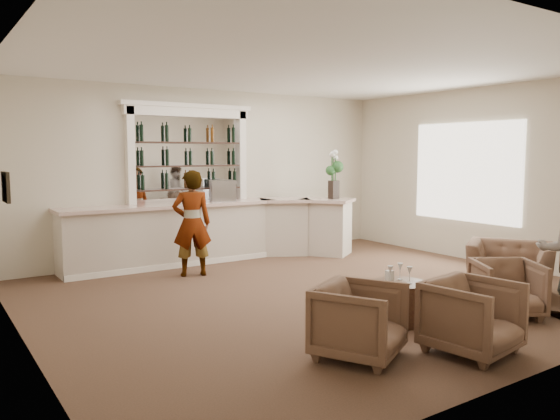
{
  "coord_description": "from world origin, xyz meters",
  "views": [
    {
      "loc": [
        -4.9,
        -6.25,
        2.07
      ],
      "look_at": [
        -0.1,
        0.9,
        1.17
      ],
      "focal_mm": 35.0,
      "sensor_mm": 36.0,
      "label": 1
    }
  ],
  "objects_px": {
    "bar_counter": "(216,231)",
    "armchair_right": "(507,288)",
    "armchair_center": "(472,317)",
    "espresso_machine": "(222,191)",
    "flower_vase": "(334,172)",
    "armchair_far": "(510,268)",
    "armchair_left": "(359,321)",
    "sommelier": "(192,223)",
    "cocktail_table": "(398,302)"
  },
  "relations": [
    {
      "from": "bar_counter",
      "to": "armchair_center",
      "type": "bearing_deg",
      "value": -90.39
    },
    {
      "from": "espresso_machine",
      "to": "cocktail_table",
      "type": "bearing_deg",
      "value": -73.94
    },
    {
      "from": "armchair_far",
      "to": "espresso_machine",
      "type": "relative_size",
      "value": 2.52
    },
    {
      "from": "cocktail_table",
      "to": "armchair_far",
      "type": "relative_size",
      "value": 0.57
    },
    {
      "from": "sommelier",
      "to": "flower_vase",
      "type": "bearing_deg",
      "value": -159.6
    },
    {
      "from": "armchair_right",
      "to": "bar_counter",
      "type": "bearing_deg",
      "value": 138.75
    },
    {
      "from": "bar_counter",
      "to": "armchair_left",
      "type": "height_order",
      "value": "bar_counter"
    },
    {
      "from": "cocktail_table",
      "to": "sommelier",
      "type": "relative_size",
      "value": 0.38
    },
    {
      "from": "cocktail_table",
      "to": "armchair_left",
      "type": "height_order",
      "value": "armchair_left"
    },
    {
      "from": "cocktail_table",
      "to": "armchair_right",
      "type": "bearing_deg",
      "value": -23.46
    },
    {
      "from": "cocktail_table",
      "to": "armchair_left",
      "type": "relative_size",
      "value": 0.8
    },
    {
      "from": "armchair_far",
      "to": "flower_vase",
      "type": "height_order",
      "value": "flower_vase"
    },
    {
      "from": "armchair_far",
      "to": "espresso_machine",
      "type": "xyz_separation_m",
      "value": [
        -2.28,
        4.68,
        0.96
      ]
    },
    {
      "from": "armchair_far",
      "to": "espresso_machine",
      "type": "distance_m",
      "value": 5.3
    },
    {
      "from": "armchair_center",
      "to": "armchair_right",
      "type": "bearing_deg",
      "value": 12.99
    },
    {
      "from": "bar_counter",
      "to": "armchair_center",
      "type": "distance_m",
      "value": 5.81
    },
    {
      "from": "cocktail_table",
      "to": "armchair_center",
      "type": "xyz_separation_m",
      "value": [
        -0.14,
        -1.17,
        0.14
      ]
    },
    {
      "from": "bar_counter",
      "to": "armchair_far",
      "type": "relative_size",
      "value": 4.91
    },
    {
      "from": "bar_counter",
      "to": "armchair_left",
      "type": "xyz_separation_m",
      "value": [
        -1.08,
        -5.25,
        -0.19
      ]
    },
    {
      "from": "cocktail_table",
      "to": "flower_vase",
      "type": "distance_m",
      "value": 4.76
    },
    {
      "from": "armchair_left",
      "to": "flower_vase",
      "type": "height_order",
      "value": "flower_vase"
    },
    {
      "from": "armchair_right",
      "to": "espresso_machine",
      "type": "bearing_deg",
      "value": 136.48
    },
    {
      "from": "sommelier",
      "to": "armchair_left",
      "type": "distance_m",
      "value": 4.39
    },
    {
      "from": "cocktail_table",
      "to": "armchair_center",
      "type": "distance_m",
      "value": 1.18
    },
    {
      "from": "bar_counter",
      "to": "armchair_left",
      "type": "relative_size",
      "value": 6.86
    },
    {
      "from": "armchair_left",
      "to": "flower_vase",
      "type": "distance_m",
      "value": 5.85
    },
    {
      "from": "espresso_machine",
      "to": "armchair_center",
      "type": "bearing_deg",
      "value": -75.12
    },
    {
      "from": "cocktail_table",
      "to": "flower_vase",
      "type": "bearing_deg",
      "value": 60.65
    },
    {
      "from": "armchair_center",
      "to": "armchair_far",
      "type": "relative_size",
      "value": 0.73
    },
    {
      "from": "armchair_right",
      "to": "sommelier",
      "type": "bearing_deg",
      "value": 151.74
    },
    {
      "from": "espresso_machine",
      "to": "flower_vase",
      "type": "distance_m",
      "value": 2.3
    },
    {
      "from": "armchair_left",
      "to": "espresso_machine",
      "type": "bearing_deg",
      "value": 48.23
    },
    {
      "from": "bar_counter",
      "to": "sommelier",
      "type": "distance_m",
      "value": 1.31
    },
    {
      "from": "sommelier",
      "to": "armchair_center",
      "type": "distance_m",
      "value": 5.02
    },
    {
      "from": "cocktail_table",
      "to": "armchair_center",
      "type": "height_order",
      "value": "armchair_center"
    },
    {
      "from": "sommelier",
      "to": "flower_vase",
      "type": "xyz_separation_m",
      "value": [
        3.24,
        0.2,
        0.8
      ]
    },
    {
      "from": "sommelier",
      "to": "armchair_far",
      "type": "relative_size",
      "value": 1.53
    },
    {
      "from": "armchair_left",
      "to": "espresso_machine",
      "type": "xyz_separation_m",
      "value": [
        1.28,
        5.35,
        0.96
      ]
    },
    {
      "from": "bar_counter",
      "to": "armchair_far",
      "type": "height_order",
      "value": "bar_counter"
    },
    {
      "from": "armchair_center",
      "to": "flower_vase",
      "type": "height_order",
      "value": "flower_vase"
    },
    {
      "from": "armchair_center",
      "to": "armchair_far",
      "type": "distance_m",
      "value": 2.8
    },
    {
      "from": "armchair_center",
      "to": "armchair_right",
      "type": "height_order",
      "value": "armchair_center"
    },
    {
      "from": "armchair_right",
      "to": "flower_vase",
      "type": "bearing_deg",
      "value": 112.25
    },
    {
      "from": "sommelier",
      "to": "armchair_left",
      "type": "height_order",
      "value": "sommelier"
    },
    {
      "from": "bar_counter",
      "to": "flower_vase",
      "type": "bearing_deg",
      "value": -16.32
    },
    {
      "from": "cocktail_table",
      "to": "espresso_machine",
      "type": "height_order",
      "value": "espresso_machine"
    },
    {
      "from": "espresso_machine",
      "to": "flower_vase",
      "type": "xyz_separation_m",
      "value": [
        2.13,
        -0.78,
        0.35
      ]
    },
    {
      "from": "bar_counter",
      "to": "armchair_right",
      "type": "height_order",
      "value": "bar_counter"
    },
    {
      "from": "bar_counter",
      "to": "armchair_center",
      "type": "height_order",
      "value": "bar_counter"
    },
    {
      "from": "bar_counter",
      "to": "armchair_center",
      "type": "relative_size",
      "value": 6.75
    }
  ]
}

